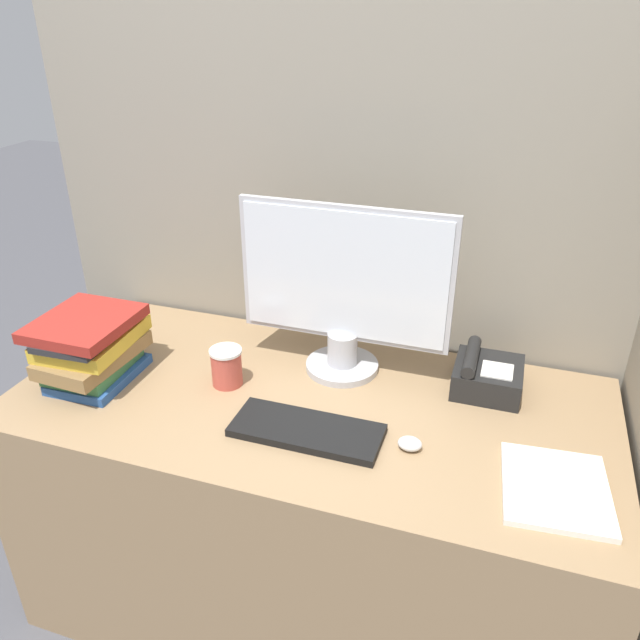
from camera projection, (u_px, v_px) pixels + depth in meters
name	position (u px, v px, depth m)	size (l,w,h in m)	color
cubicle_panel_rear	(352.00, 297.00, 1.95)	(1.98, 0.04, 1.76)	gray
desk	(310.00, 507.00, 1.84)	(1.58, 0.75, 0.76)	#937551
monitor	(344.00, 295.00, 1.69)	(0.59, 0.21, 0.49)	#B7B7BC
keyboard	(307.00, 430.00, 1.53)	(0.37, 0.15, 0.02)	black
mouse	(410.00, 444.00, 1.47)	(0.06, 0.05, 0.03)	silver
coffee_cup	(227.00, 367.00, 1.71)	(0.09, 0.09, 0.11)	#BF4C3F
book_stack	(92.00, 346.00, 1.71)	(0.24, 0.32, 0.19)	#264C8C
desk_telephone	(486.00, 376.00, 1.69)	(0.18, 0.18, 0.11)	black
paper_pile	(555.00, 489.00, 1.35)	(0.24, 0.27, 0.02)	white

